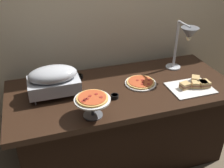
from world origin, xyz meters
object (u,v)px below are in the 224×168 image
pizza_plate_center (92,101)px  sandwich_platter (195,85)px  sauce_cup_far (115,96)px  chafing_dish (53,79)px  sauce_cup_near (79,76)px  pizza_plate_front (141,83)px  heat_lamp (186,37)px

pizza_plate_center → sandwich_platter: pizza_plate_center is taller
pizza_plate_center → sauce_cup_far: (0.22, 0.17, -0.11)m
chafing_dish → sauce_cup_near: chafing_dish is taller
pizza_plate_front → sauce_cup_near: sauce_cup_near is taller
chafing_dish → pizza_plate_center: (0.22, -0.36, -0.01)m
chafing_dish → sandwich_platter: bearing=-12.1°
heat_lamp → pizza_plate_front: size_ratio=1.72×
pizza_plate_center → sandwich_platter: size_ratio=0.72×
sandwich_platter → pizza_plate_front: bearing=154.6°
heat_lamp → pizza_plate_front: bearing=-173.4°
heat_lamp → chafing_dish: bearing=-180.0°
chafing_dish → sandwich_platter: 1.16m
pizza_plate_center → sauce_cup_near: pizza_plate_center is taller
pizza_plate_center → pizza_plate_front: bearing=31.8°
chafing_dish → pizza_plate_front: size_ratio=1.48×
sandwich_platter → sauce_cup_near: (-0.89, 0.46, -0.00)m
heat_lamp → sandwich_platter: size_ratio=1.30×
chafing_dish → pizza_plate_front: (0.72, -0.05, -0.13)m
chafing_dish → sauce_cup_far: chafing_dish is taller
chafing_dish → sandwich_platter: (1.13, -0.24, -0.12)m
sauce_cup_far → sauce_cup_near: bearing=116.0°
chafing_dish → sandwich_platter: chafing_dish is taller
sandwich_platter → heat_lamp: bearing=86.3°
heat_lamp → sauce_cup_near: (-0.90, 0.21, -0.34)m
pizza_plate_center → sauce_cup_far: bearing=37.3°
heat_lamp → pizza_plate_center: 1.02m
pizza_plate_front → sauce_cup_near: 0.55m
heat_lamp → pizza_plate_front: heat_lamp is taller
chafing_dish → heat_lamp: size_ratio=0.86×
pizza_plate_center → sauce_cup_near: size_ratio=4.46×
chafing_dish → pizza_plate_center: chafing_dish is taller
chafing_dish → heat_lamp: 1.17m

